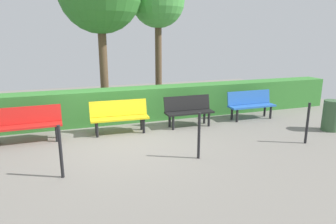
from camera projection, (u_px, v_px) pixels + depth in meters
ground_plane at (126, 141)px, 7.52m from camera, size 17.25×17.25×0.00m
bench_blue at (251, 103)px, 9.39m from camera, size 1.50×0.46×0.86m
bench_black at (188, 110)px, 8.63m from camera, size 1.39×0.47×0.86m
bench_yellow at (119, 115)px, 8.02m from camera, size 1.53×0.53×0.86m
bench_red at (26, 123)px, 7.31m from camera, size 1.64×0.50×0.86m
hedge_row at (143, 104)px, 9.31m from camera, size 13.25×0.72×0.99m
tree_near at (158, 2)px, 10.54m from camera, size 1.87×1.87×4.64m
railing_post_near at (307, 123)px, 7.22m from camera, size 0.06×0.06×1.00m
railing_post_mid at (199, 136)px, 6.32m from camera, size 0.06×0.06×1.00m
railing_post_far at (61, 152)px, 5.46m from camera, size 0.06×0.06×1.00m
trash_bin at (331, 116)px, 8.23m from camera, size 0.45×0.45×0.84m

